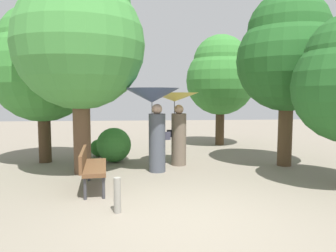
{
  "coord_description": "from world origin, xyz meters",
  "views": [
    {
      "loc": [
        -0.74,
        -4.9,
        1.95
      ],
      "look_at": [
        0.0,
        3.68,
        1.12
      ],
      "focal_mm": 34.36,
      "sensor_mm": 36.0,
      "label": 1
    }
  ],
  "objects_px": {
    "person_left": "(153,109)",
    "person_right": "(176,113)",
    "tree_far_back": "(221,75)",
    "path_marker_post": "(117,195)",
    "tree_mid_right": "(288,52)",
    "park_bench": "(91,165)",
    "tree_mid_left": "(79,33)",
    "tree_near_left": "(42,63)"
  },
  "relations": [
    {
      "from": "person_right",
      "to": "tree_far_back",
      "type": "bearing_deg",
      "value": -34.08
    },
    {
      "from": "tree_mid_left",
      "to": "path_marker_post",
      "type": "height_order",
      "value": "tree_mid_left"
    },
    {
      "from": "tree_mid_left",
      "to": "tree_far_back",
      "type": "relative_size",
      "value": 1.24
    },
    {
      "from": "tree_near_left",
      "to": "tree_far_back",
      "type": "relative_size",
      "value": 1.06
    },
    {
      "from": "park_bench",
      "to": "tree_far_back",
      "type": "relative_size",
      "value": 0.36
    },
    {
      "from": "person_right",
      "to": "path_marker_post",
      "type": "distance_m",
      "value": 4.0
    },
    {
      "from": "person_left",
      "to": "tree_mid_left",
      "type": "bearing_deg",
      "value": 87.39
    },
    {
      "from": "person_left",
      "to": "tree_far_back",
      "type": "distance_m",
      "value": 5.18
    },
    {
      "from": "person_left",
      "to": "person_right",
      "type": "xyz_separation_m",
      "value": [
        0.65,
        0.73,
        -0.14
      ]
    },
    {
      "from": "person_right",
      "to": "path_marker_post",
      "type": "xyz_separation_m",
      "value": [
        -1.37,
        -3.56,
        -1.18
      ]
    },
    {
      "from": "person_left",
      "to": "tree_mid_right",
      "type": "relative_size",
      "value": 0.45
    },
    {
      "from": "person_left",
      "to": "path_marker_post",
      "type": "xyz_separation_m",
      "value": [
        -0.72,
        -2.84,
        -1.32
      ]
    },
    {
      "from": "person_right",
      "to": "path_marker_post",
      "type": "height_order",
      "value": "person_right"
    },
    {
      "from": "tree_mid_left",
      "to": "path_marker_post",
      "type": "xyz_separation_m",
      "value": [
        1.06,
        -2.83,
        -3.14
      ]
    },
    {
      "from": "tree_mid_left",
      "to": "tree_far_back",
      "type": "height_order",
      "value": "tree_mid_left"
    },
    {
      "from": "tree_mid_right",
      "to": "tree_far_back",
      "type": "relative_size",
      "value": 1.11
    },
    {
      "from": "person_right",
      "to": "tree_near_left",
      "type": "height_order",
      "value": "tree_near_left"
    },
    {
      "from": "park_bench",
      "to": "tree_far_back",
      "type": "distance_m",
      "value": 7.36
    },
    {
      "from": "person_right",
      "to": "tree_mid_left",
      "type": "relative_size",
      "value": 0.38
    },
    {
      "from": "tree_mid_left",
      "to": "park_bench",
      "type": "bearing_deg",
      "value": -73.44
    },
    {
      "from": "person_left",
      "to": "tree_mid_left",
      "type": "height_order",
      "value": "tree_mid_left"
    },
    {
      "from": "tree_near_left",
      "to": "tree_mid_left",
      "type": "bearing_deg",
      "value": -47.7
    },
    {
      "from": "park_bench",
      "to": "path_marker_post",
      "type": "distance_m",
      "value": 1.55
    },
    {
      "from": "tree_far_back",
      "to": "person_left",
      "type": "bearing_deg",
      "value": -123.22
    },
    {
      "from": "park_bench",
      "to": "path_marker_post",
      "type": "relative_size",
      "value": 2.59
    },
    {
      "from": "path_marker_post",
      "to": "person_left",
      "type": "bearing_deg",
      "value": 75.75
    },
    {
      "from": "park_bench",
      "to": "path_marker_post",
      "type": "bearing_deg",
      "value": -161.65
    },
    {
      "from": "person_right",
      "to": "park_bench",
      "type": "xyz_separation_m",
      "value": [
        -2.01,
        -2.16,
        -0.96
      ]
    },
    {
      "from": "person_left",
      "to": "tree_near_left",
      "type": "bearing_deg",
      "value": 62.07
    },
    {
      "from": "park_bench",
      "to": "tree_near_left",
      "type": "height_order",
      "value": "tree_near_left"
    },
    {
      "from": "tree_near_left",
      "to": "tree_mid_right",
      "type": "height_order",
      "value": "tree_mid_right"
    },
    {
      "from": "tree_far_back",
      "to": "park_bench",
      "type": "bearing_deg",
      "value": -126.06
    },
    {
      "from": "tree_mid_right",
      "to": "tree_mid_left",
      "type": "bearing_deg",
      "value": -175.54
    },
    {
      "from": "tree_mid_left",
      "to": "tree_far_back",
      "type": "bearing_deg",
      "value": 42.99
    },
    {
      "from": "path_marker_post",
      "to": "tree_near_left",
      "type": "bearing_deg",
      "value": 119.1
    },
    {
      "from": "tree_mid_left",
      "to": "path_marker_post",
      "type": "relative_size",
      "value": 8.87
    },
    {
      "from": "park_bench",
      "to": "tree_mid_left",
      "type": "relative_size",
      "value": 0.29
    },
    {
      "from": "person_left",
      "to": "park_bench",
      "type": "bearing_deg",
      "value": 133.73
    },
    {
      "from": "tree_near_left",
      "to": "tree_mid_left",
      "type": "distance_m",
      "value": 2.05
    },
    {
      "from": "tree_near_left",
      "to": "tree_mid_right",
      "type": "relative_size",
      "value": 0.96
    },
    {
      "from": "person_left",
      "to": "person_right",
      "type": "height_order",
      "value": "person_left"
    },
    {
      "from": "path_marker_post",
      "to": "person_right",
      "type": "bearing_deg",
      "value": 68.91
    }
  ]
}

